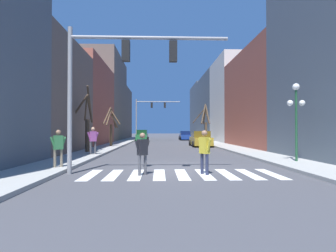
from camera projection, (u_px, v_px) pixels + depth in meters
name	position (u px, v px, depth m)	size (l,w,h in m)	color
ground_plane	(179.00, 169.00, 11.75)	(240.00, 240.00, 0.00)	#424247
sidewalk_left	(45.00, 168.00, 11.54)	(2.43, 90.00, 0.15)	#9E9E99
sidewalk_right	(309.00, 167.00, 11.95)	(2.43, 90.00, 0.15)	#9E9E99
building_row_left	(87.00, 100.00, 33.76)	(6.00, 54.43, 13.79)	#515B66
building_row_right	(237.00, 100.00, 37.35)	(6.00, 62.79, 13.82)	#515B66
crosswalk_stripes	(182.00, 174.00, 10.38)	(7.65, 2.60, 0.01)	white
traffic_signal_near	(117.00, 68.00, 10.60)	(6.50, 0.28, 5.92)	gray
traffic_signal_far	(149.00, 111.00, 41.29)	(7.00, 0.28, 6.63)	gray
street_lamp_right_corner	(296.00, 106.00, 13.61)	(0.95, 0.36, 4.04)	#1E4C2D
car_parked_left_far	(142.00, 136.00, 41.96)	(1.98, 4.54, 1.79)	#236B38
car_at_intersection	(185.00, 136.00, 46.06)	(1.98, 4.79, 1.58)	navy
car_parked_left_near	(201.00, 139.00, 28.14)	(2.15, 4.56, 1.65)	#A38423
pedestrian_on_right_sidewalk	(58.00, 145.00, 11.41)	(0.60, 0.49, 1.62)	#7A705B
pedestrian_crossing_street	(142.00, 150.00, 10.23)	(0.59, 0.54, 1.65)	#4C4C51
pedestrian_on_left_sidewalk	(93.00, 138.00, 17.46)	(0.71, 0.48, 1.80)	#4C4C51
pedestrian_waiting_at_curb	(204.00, 148.00, 10.38)	(0.46, 0.69, 1.75)	#282D47
street_tree_right_near	(111.00, 126.00, 26.37)	(1.52, 2.56, 3.93)	brown
street_tree_left_near	(205.00, 122.00, 36.79)	(2.06, 4.05, 5.31)	#473828
street_tree_left_far	(87.00, 122.00, 19.75)	(1.66, 2.08, 4.95)	#473828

